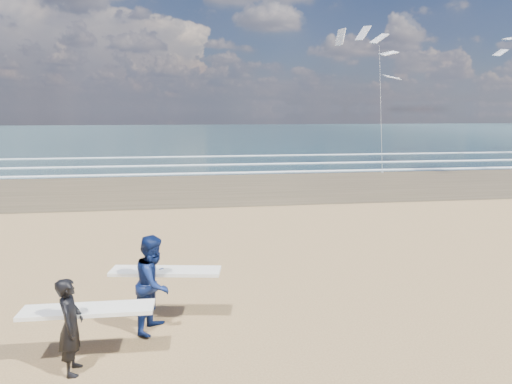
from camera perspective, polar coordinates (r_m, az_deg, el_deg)
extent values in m
cube|color=#4A3F27|center=(32.27, 28.38, 1.46)|extent=(220.00, 12.00, 0.01)
cube|color=#192F37|center=(82.02, 5.49, 7.28)|extent=(220.00, 100.00, 0.02)
cube|color=white|center=(36.20, 23.92, 2.72)|extent=(220.00, 0.50, 0.05)
cube|color=white|center=(40.23, 20.42, 3.64)|extent=(220.00, 0.50, 0.05)
cube|color=white|center=(46.02, 16.59, 4.62)|extent=(220.00, 0.50, 0.05)
imported|color=black|center=(8.26, -22.16, -15.26)|extent=(0.42, 0.61, 1.62)
cube|color=white|center=(8.48, -20.28, -13.64)|extent=(2.21, 0.56, 0.07)
imported|color=#0D1C4D|center=(9.22, -12.59, -11.04)|extent=(1.02, 1.13, 1.91)
cube|color=white|center=(9.50, -11.24, -9.67)|extent=(2.25, 0.87, 0.07)
cube|color=slate|center=(32.39, 15.51, 2.44)|extent=(0.12, 0.12, 0.10)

